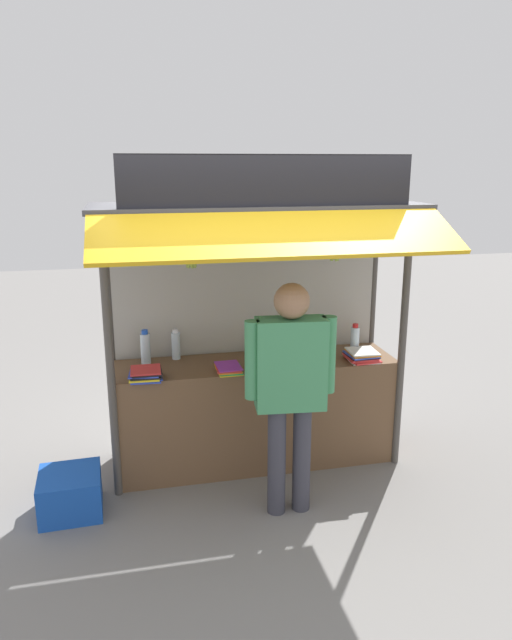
# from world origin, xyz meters

# --- Properties ---
(ground_plane) EXTENTS (20.00, 20.00, 0.00)m
(ground_plane) POSITION_xyz_m (0.00, 0.00, 0.00)
(ground_plane) COLOR slate
(stall_counter) EXTENTS (2.28, 0.57, 0.89)m
(stall_counter) POSITION_xyz_m (0.00, 0.00, 0.44)
(stall_counter) COLOR brown
(stall_counter) RESTS_ON ground
(stall_structure) EXTENTS (2.48, 1.35, 2.51)m
(stall_structure) POSITION_xyz_m (0.00, 0.04, 1.49)
(stall_structure) COLOR #4C4742
(stall_structure) RESTS_ON ground
(water_bottle_mid_right) EXTENTS (0.07, 0.07, 0.25)m
(water_bottle_mid_right) POSITION_xyz_m (-0.63, 0.21, 1.00)
(water_bottle_mid_right) COLOR silver
(water_bottle_mid_right) RESTS_ON stall_counter
(water_bottle_right) EXTENTS (0.08, 0.08, 0.28)m
(water_bottle_right) POSITION_xyz_m (0.29, 0.19, 1.02)
(water_bottle_right) COLOR silver
(water_bottle_right) RESTS_ON stall_counter
(water_bottle_left) EXTENTS (0.07, 0.07, 0.24)m
(water_bottle_left) POSITION_xyz_m (0.34, 0.10, 1.00)
(water_bottle_left) COLOR silver
(water_bottle_left) RESTS_ON stall_counter
(water_bottle_back_left) EXTENTS (0.07, 0.07, 0.26)m
(water_bottle_back_left) POSITION_xyz_m (0.86, 0.02, 1.01)
(water_bottle_back_left) COLOR silver
(water_bottle_back_left) RESTS_ON stall_counter
(water_bottle_front_left) EXTENTS (0.08, 0.08, 0.28)m
(water_bottle_front_left) POSITION_xyz_m (-0.87, 0.15, 1.02)
(water_bottle_front_left) COLOR silver
(water_bottle_front_left) RESTS_ON stall_counter
(magazine_stack_far_left) EXTENTS (0.22, 0.26, 0.05)m
(magazine_stack_far_left) POSITION_xyz_m (-0.26, -0.18, 0.91)
(magazine_stack_far_left) COLOR yellow
(magazine_stack_far_left) RESTS_ON stall_counter
(magazine_stack_center) EXTENTS (0.26, 0.28, 0.08)m
(magazine_stack_center) POSITION_xyz_m (0.85, -0.16, 0.93)
(magazine_stack_center) COLOR white
(magazine_stack_center) RESTS_ON stall_counter
(magazine_stack_front_right) EXTENTS (0.25, 0.26, 0.08)m
(magazine_stack_front_right) POSITION_xyz_m (-0.89, -0.21, 0.93)
(magazine_stack_front_right) COLOR blue
(magazine_stack_front_right) RESTS_ON stall_counter
(banana_bunch_inner_left) EXTENTS (0.09, 0.09, 0.25)m
(banana_bunch_inner_left) POSITION_xyz_m (0.82, -0.38, 1.85)
(banana_bunch_inner_left) COLOR #332D23
(banana_bunch_rightmost) EXTENTS (0.09, 0.10, 0.29)m
(banana_bunch_rightmost) POSITION_xyz_m (-0.54, -0.38, 1.81)
(banana_bunch_rightmost) COLOR #332D23
(banana_bunch_inner_right) EXTENTS (0.10, 0.10, 0.27)m
(banana_bunch_inner_right) POSITION_xyz_m (0.50, -0.38, 1.83)
(banana_bunch_inner_right) COLOR #332D23
(vendor_person) EXTENTS (0.64, 0.25, 1.69)m
(vendor_person) POSITION_xyz_m (0.07, -0.77, 1.01)
(vendor_person) COLOR #383842
(vendor_person) RESTS_ON ground
(plastic_crate) EXTENTS (0.45, 0.45, 0.30)m
(plastic_crate) POSITION_xyz_m (-1.47, -0.45, 0.15)
(plastic_crate) COLOR #194CB2
(plastic_crate) RESTS_ON ground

